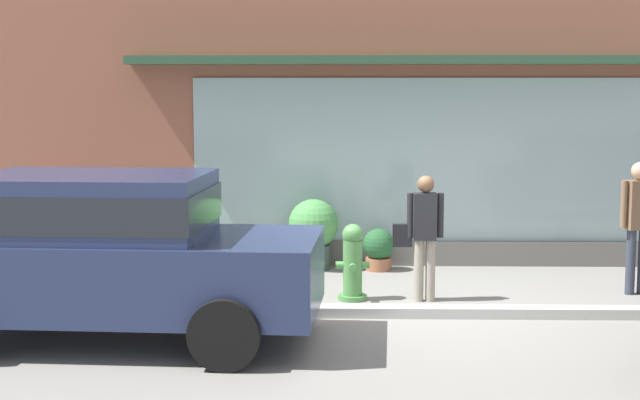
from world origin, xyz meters
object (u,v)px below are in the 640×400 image
object	(u,v)px
fire_hydrant	(353,262)
potted_plant_window_left	(196,239)
pedestrian_passerby	(638,217)
potted_plant_doorstep	(379,248)
potted_plant_near_hydrant	(54,242)
pedestrian_with_handbag	(423,230)
parked_car_navy	(106,248)
potted_plant_trailing_edge	(313,230)

from	to	relation	value
fire_hydrant	potted_plant_window_left	size ratio (longest dim) A/B	1.29
pedestrian_passerby	potted_plant_doorstep	distance (m)	3.61
fire_hydrant	potted_plant_near_hydrant	xyz separation A→B (m)	(-4.21, 1.61, -0.03)
pedestrian_with_handbag	parked_car_navy	distance (m)	3.91
pedestrian_with_handbag	pedestrian_passerby	bearing A→B (deg)	-169.65
pedestrian_with_handbag	parked_car_navy	bearing A→B (deg)	30.26
potted_plant_doorstep	potted_plant_near_hydrant	distance (m)	4.62
fire_hydrant	potted_plant_near_hydrant	bearing A→B (deg)	159.06
pedestrian_passerby	potted_plant_window_left	distance (m)	6.07
pedestrian_passerby	potted_plant_near_hydrant	size ratio (longest dim) A/B	2.10
parked_car_navy	potted_plant_trailing_edge	world-z (taller)	parked_car_navy
potted_plant_doorstep	potted_plant_near_hydrant	world-z (taller)	potted_plant_near_hydrant
fire_hydrant	potted_plant_trailing_edge	distance (m)	2.05
potted_plant_trailing_edge	potted_plant_near_hydrant	distance (m)	3.69
parked_car_navy	potted_plant_doorstep	size ratio (longest dim) A/B	7.08
fire_hydrant	potted_plant_near_hydrant	size ratio (longest dim) A/B	1.18
fire_hydrant	pedestrian_passerby	distance (m)	3.67
fire_hydrant	pedestrian_passerby	world-z (taller)	pedestrian_passerby
potted_plant_window_left	fire_hydrant	bearing A→B (deg)	-40.93
pedestrian_with_handbag	potted_plant_window_left	distance (m)	3.70
parked_car_navy	pedestrian_with_handbag	bearing A→B (deg)	32.53
pedestrian_with_handbag	parked_car_navy	world-z (taller)	parked_car_navy
fire_hydrant	potted_plant_near_hydrant	distance (m)	4.51
fire_hydrant	potted_plant_doorstep	size ratio (longest dim) A/B	1.57
potted_plant_doorstep	potted_plant_window_left	size ratio (longest dim) A/B	0.82
fire_hydrant	parked_car_navy	size ratio (longest dim) A/B	0.22
fire_hydrant	pedestrian_passerby	size ratio (longest dim) A/B	0.56
fire_hydrant	potted_plant_trailing_edge	size ratio (longest dim) A/B	0.93
fire_hydrant	pedestrian_with_handbag	world-z (taller)	pedestrian_with_handbag
pedestrian_passerby	potted_plant_near_hydrant	xyz separation A→B (m)	(-7.82, 1.20, -0.56)
fire_hydrant	potted_plant_near_hydrant	world-z (taller)	fire_hydrant
parked_car_navy	potted_plant_trailing_edge	bearing A→B (deg)	66.16
potted_plant_window_left	potted_plant_near_hydrant	xyz separation A→B (m)	(-1.98, -0.33, 0.00)
fire_hydrant	pedestrian_passerby	bearing A→B (deg)	6.47
fire_hydrant	pedestrian_passerby	xyz separation A→B (m)	(3.61, 0.41, 0.52)
parked_car_navy	potted_plant_trailing_edge	xyz separation A→B (m)	(2.01, 3.95, -0.41)
potted_plant_window_left	potted_plant_trailing_edge	size ratio (longest dim) A/B	0.72
potted_plant_doorstep	potted_plant_window_left	world-z (taller)	potted_plant_window_left
potted_plant_doorstep	potted_plant_trailing_edge	bearing A→B (deg)	175.81
potted_plant_window_left	potted_plant_trailing_edge	distance (m)	1.70
pedestrian_passerby	potted_plant_window_left	size ratio (longest dim) A/B	2.29
pedestrian_with_handbag	potted_plant_window_left	size ratio (longest dim) A/B	2.11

